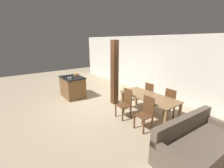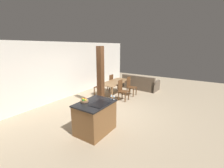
{
  "view_description": "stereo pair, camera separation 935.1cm",
  "coord_description": "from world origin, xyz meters",
  "px_view_note": "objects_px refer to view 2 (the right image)",
  "views": [
    {
      "loc": [
        4.8,
        -2.95,
        2.48
      ],
      "look_at": [
        0.6,
        0.2,
        0.95
      ],
      "focal_mm": 24.0,
      "sensor_mm": 36.0,
      "label": 1
    },
    {
      "loc": [
        -4.55,
        -3.11,
        2.51
      ],
      "look_at": [
        0.6,
        0.2,
        0.95
      ],
      "focal_mm": 24.0,
      "sensor_mm": 36.0,
      "label": 2
    }
  ],
  "objects_px": {
    "dining_chair_near_left": "(122,90)",
    "dining_chair_near_right": "(130,86)",
    "couch": "(140,84)",
    "kitchen_island": "(95,117)",
    "dining_table": "(115,83)",
    "dining_chair_far_right": "(110,83)",
    "wine_glass_near": "(114,96)",
    "dining_chair_far_left": "(100,86)",
    "timber_post": "(101,77)",
    "wine_glass_middle": "(111,95)",
    "fruit_bowl": "(84,100)"
  },
  "relations": [
    {
      "from": "dining_chair_near_right",
      "to": "wine_glass_near",
      "type": "bearing_deg",
      "value": -162.82
    },
    {
      "from": "wine_glass_near",
      "to": "wine_glass_middle",
      "type": "height_order",
      "value": "same"
    },
    {
      "from": "wine_glass_near",
      "to": "couch",
      "type": "relative_size",
      "value": 0.07
    },
    {
      "from": "couch",
      "to": "kitchen_island",
      "type": "bearing_deg",
      "value": 101.5
    },
    {
      "from": "dining_chair_near_left",
      "to": "timber_post",
      "type": "xyz_separation_m",
      "value": [
        -1.12,
        0.42,
        0.76
      ]
    },
    {
      "from": "wine_glass_middle",
      "to": "dining_chair_near_left",
      "type": "bearing_deg",
      "value": 21.13
    },
    {
      "from": "couch",
      "to": "dining_table",
      "type": "bearing_deg",
      "value": 75.72
    },
    {
      "from": "dining_chair_far_left",
      "to": "timber_post",
      "type": "distance_m",
      "value": 1.61
    },
    {
      "from": "dining_table",
      "to": "timber_post",
      "type": "xyz_separation_m",
      "value": [
        -1.56,
        -0.23,
        0.62
      ]
    },
    {
      "from": "dining_table",
      "to": "timber_post",
      "type": "distance_m",
      "value": 1.69
    },
    {
      "from": "couch",
      "to": "dining_chair_near_left",
      "type": "bearing_deg",
      "value": 94.81
    },
    {
      "from": "kitchen_island",
      "to": "wine_glass_near",
      "type": "distance_m",
      "value": 0.84
    },
    {
      "from": "wine_glass_middle",
      "to": "dining_chair_far_left",
      "type": "relative_size",
      "value": 0.16
    },
    {
      "from": "dining_chair_far_right",
      "to": "dining_chair_far_left",
      "type": "bearing_deg",
      "value": 0.0
    },
    {
      "from": "dining_chair_near_right",
      "to": "dining_chair_far_right",
      "type": "distance_m",
      "value": 1.3
    },
    {
      "from": "couch",
      "to": "wine_glass_middle",
      "type": "bearing_deg",
      "value": 105.33
    },
    {
      "from": "kitchen_island",
      "to": "timber_post",
      "type": "height_order",
      "value": "timber_post"
    },
    {
      "from": "dining_chair_near_left",
      "to": "dining_chair_far_left",
      "type": "bearing_deg",
      "value": 90.0
    },
    {
      "from": "kitchen_island",
      "to": "dining_chair_far_right",
      "type": "bearing_deg",
      "value": 27.73
    },
    {
      "from": "dining_chair_near_left",
      "to": "timber_post",
      "type": "distance_m",
      "value": 1.41
    },
    {
      "from": "couch",
      "to": "wine_glass_near",
      "type": "bearing_deg",
      "value": 106.4
    },
    {
      "from": "dining_chair_near_left",
      "to": "couch",
      "type": "distance_m",
      "value": 2.31
    },
    {
      "from": "dining_table",
      "to": "dining_chair_far_left",
      "type": "height_order",
      "value": "dining_chair_far_left"
    },
    {
      "from": "dining_table",
      "to": "dining_chair_near_right",
      "type": "distance_m",
      "value": 0.79
    },
    {
      "from": "kitchen_island",
      "to": "dining_table",
      "type": "xyz_separation_m",
      "value": [
        3.26,
        1.3,
        0.17
      ]
    },
    {
      "from": "wine_glass_near",
      "to": "wine_glass_middle",
      "type": "relative_size",
      "value": 1.0
    },
    {
      "from": "dining_table",
      "to": "timber_post",
      "type": "bearing_deg",
      "value": -171.55
    },
    {
      "from": "fruit_bowl",
      "to": "dining_chair_near_left",
      "type": "bearing_deg",
      "value": 7.22
    },
    {
      "from": "wine_glass_middle",
      "to": "timber_post",
      "type": "distance_m",
      "value": 1.8
    },
    {
      "from": "dining_chair_near_left",
      "to": "dining_chair_near_right",
      "type": "relative_size",
      "value": 1.0
    },
    {
      "from": "wine_glass_middle",
      "to": "dining_chair_near_right",
      "type": "relative_size",
      "value": 0.16
    },
    {
      "from": "wine_glass_middle",
      "to": "dining_chair_far_right",
      "type": "distance_m",
      "value": 3.93
    },
    {
      "from": "fruit_bowl",
      "to": "wine_glass_near",
      "type": "bearing_deg",
      "value": -44.51
    },
    {
      "from": "dining_table",
      "to": "wine_glass_middle",
      "type": "bearing_deg",
      "value": -150.78
    },
    {
      "from": "fruit_bowl",
      "to": "dining_chair_far_left",
      "type": "height_order",
      "value": "fruit_bowl"
    },
    {
      "from": "kitchen_island",
      "to": "dining_chair_far_left",
      "type": "distance_m",
      "value": 3.43
    },
    {
      "from": "wine_glass_near",
      "to": "dining_table",
      "type": "distance_m",
      "value": 3.25
    },
    {
      "from": "wine_glass_near",
      "to": "dining_chair_far_left",
      "type": "xyz_separation_m",
      "value": [
        2.33,
        2.29,
        -0.55
      ]
    },
    {
      "from": "dining_chair_near_right",
      "to": "timber_post",
      "type": "xyz_separation_m",
      "value": [
        -1.99,
        0.42,
        0.76
      ]
    },
    {
      "from": "timber_post",
      "to": "wine_glass_near",
      "type": "bearing_deg",
      "value": -130.74
    },
    {
      "from": "dining_table",
      "to": "dining_chair_near_left",
      "type": "bearing_deg",
      "value": -124.02
    },
    {
      "from": "dining_chair_far_left",
      "to": "wine_glass_middle",
      "type": "bearing_deg",
      "value": 43.3
    },
    {
      "from": "wine_glass_near",
      "to": "dining_chair_near_right",
      "type": "distance_m",
      "value": 3.4
    },
    {
      "from": "dining_chair_near_right",
      "to": "dining_chair_far_right",
      "type": "xyz_separation_m",
      "value": [
        0.0,
        1.3,
        0.0
      ]
    },
    {
      "from": "dining_chair_near_left",
      "to": "couch",
      "type": "height_order",
      "value": "dining_chair_near_left"
    },
    {
      "from": "kitchen_island",
      "to": "dining_table",
      "type": "distance_m",
      "value": 3.52
    },
    {
      "from": "fruit_bowl",
      "to": "dining_chair_far_left",
      "type": "relative_size",
      "value": 0.25
    },
    {
      "from": "wine_glass_middle",
      "to": "couch",
      "type": "height_order",
      "value": "wine_glass_middle"
    },
    {
      "from": "wine_glass_near",
      "to": "couch",
      "type": "xyz_separation_m",
      "value": [
        4.63,
        1.03,
        -0.77
      ]
    },
    {
      "from": "dining_chair_far_right",
      "to": "couch",
      "type": "distance_m",
      "value": 1.92
    }
  ]
}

